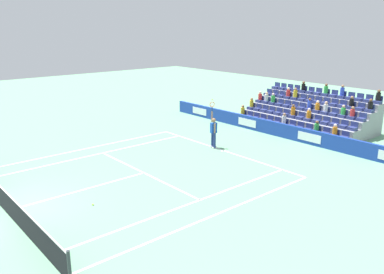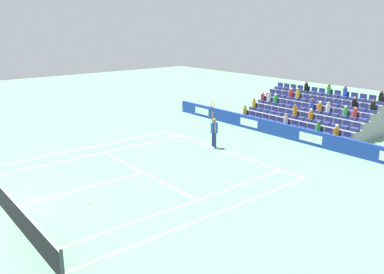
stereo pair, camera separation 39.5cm
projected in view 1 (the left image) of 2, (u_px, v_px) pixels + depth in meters
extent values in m
plane|color=#669E77|center=(6.00, 211.00, 15.37)|extent=(80.00, 80.00, 0.00)
cube|color=white|center=(224.00, 151.00, 22.80)|extent=(10.97, 0.10, 0.01)
cube|color=white|center=(144.00, 173.00, 19.37)|extent=(8.23, 0.10, 0.01)
cube|color=white|center=(83.00, 190.00, 17.37)|extent=(0.10, 6.40, 0.01)
cube|color=white|center=(96.00, 155.00, 22.09)|extent=(0.10, 11.89, 0.01)
cube|color=white|center=(191.00, 203.00, 16.08)|extent=(0.10, 11.89, 0.01)
cube|color=white|center=(84.00, 149.00, 23.10)|extent=(0.10, 11.89, 0.01)
cube|color=white|center=(215.00, 215.00, 15.07)|extent=(0.10, 11.89, 0.01)
cube|color=white|center=(222.00, 151.00, 22.74)|extent=(0.10, 0.20, 0.01)
cube|color=#193899|center=(277.00, 129.00, 25.71)|extent=(19.86, 0.20, 0.90)
cube|color=white|center=(309.00, 137.00, 23.83)|extent=(1.59, 0.01, 0.51)
cube|color=white|center=(247.00, 123.00, 27.46)|extent=(1.59, 0.01, 0.51)
cube|color=white|center=(199.00, 111.00, 31.09)|extent=(1.59, 0.01, 0.51)
cylinder|color=#33383D|center=(69.00, 268.00, 10.88)|extent=(0.10, 0.10, 1.07)
cube|color=black|center=(4.00, 200.00, 15.24)|extent=(11.77, 0.02, 0.92)
cube|color=white|center=(2.00, 189.00, 15.11)|extent=(11.77, 0.04, 0.04)
cylinder|color=navy|center=(214.00, 141.00, 23.14)|extent=(0.16, 0.16, 0.90)
cylinder|color=navy|center=(212.00, 140.00, 23.35)|extent=(0.16, 0.16, 0.90)
cube|color=white|center=(214.00, 147.00, 23.25)|extent=(0.18, 0.28, 0.08)
cube|color=white|center=(212.00, 146.00, 23.46)|extent=(0.18, 0.28, 0.08)
cube|color=#1947B2|center=(214.00, 128.00, 23.04)|extent=(0.30, 0.40, 0.60)
sphere|color=#9E7251|center=(214.00, 120.00, 22.92)|extent=(0.24, 0.24, 0.24)
cylinder|color=#9E7251|center=(212.00, 117.00, 23.07)|extent=(0.09, 0.09, 0.62)
cylinder|color=#9E7251|center=(215.00, 128.00, 22.82)|extent=(0.09, 0.09, 0.56)
cylinder|color=black|center=(212.00, 109.00, 22.94)|extent=(0.04, 0.04, 0.28)
torus|color=red|center=(212.00, 104.00, 22.87)|extent=(0.11, 0.31, 0.31)
sphere|color=#D1E533|center=(212.00, 100.00, 22.79)|extent=(0.07, 0.07, 0.07)
cube|color=gray|center=(287.00, 130.00, 26.45)|extent=(8.68, 0.95, 0.42)
cube|color=navy|center=(343.00, 138.00, 23.42)|extent=(0.48, 0.44, 0.20)
cube|color=navy|center=(346.00, 133.00, 23.47)|extent=(0.48, 0.04, 0.30)
cube|color=navy|center=(334.00, 136.00, 23.87)|extent=(0.48, 0.44, 0.20)
cube|color=navy|center=(336.00, 131.00, 23.93)|extent=(0.48, 0.04, 0.30)
cube|color=navy|center=(325.00, 134.00, 24.32)|extent=(0.48, 0.44, 0.20)
cube|color=navy|center=(327.00, 129.00, 24.38)|extent=(0.48, 0.04, 0.30)
cube|color=navy|center=(316.00, 132.00, 24.78)|extent=(0.48, 0.44, 0.20)
cube|color=navy|center=(318.00, 128.00, 24.83)|extent=(0.48, 0.04, 0.30)
cube|color=navy|center=(307.00, 130.00, 25.23)|extent=(0.48, 0.44, 0.20)
cube|color=navy|center=(309.00, 126.00, 25.29)|extent=(0.48, 0.04, 0.30)
cube|color=navy|center=(299.00, 128.00, 25.68)|extent=(0.48, 0.44, 0.20)
cube|color=navy|center=(301.00, 124.00, 25.74)|extent=(0.48, 0.04, 0.30)
cube|color=navy|center=(291.00, 126.00, 26.14)|extent=(0.48, 0.44, 0.20)
cube|color=navy|center=(293.00, 122.00, 26.19)|extent=(0.48, 0.04, 0.30)
cube|color=navy|center=(283.00, 125.00, 26.59)|extent=(0.48, 0.44, 0.20)
cube|color=navy|center=(285.00, 121.00, 26.65)|extent=(0.48, 0.04, 0.30)
cube|color=navy|center=(276.00, 123.00, 27.04)|extent=(0.48, 0.44, 0.20)
cube|color=navy|center=(278.00, 119.00, 27.10)|extent=(0.48, 0.04, 0.30)
cube|color=navy|center=(269.00, 121.00, 27.50)|extent=(0.48, 0.44, 0.20)
cube|color=navy|center=(271.00, 117.00, 27.55)|extent=(0.48, 0.04, 0.30)
cube|color=navy|center=(262.00, 120.00, 27.95)|extent=(0.48, 0.44, 0.20)
cube|color=navy|center=(264.00, 116.00, 28.01)|extent=(0.48, 0.04, 0.30)
cube|color=navy|center=(255.00, 118.00, 28.40)|extent=(0.48, 0.44, 0.20)
cube|color=navy|center=(257.00, 114.00, 28.46)|extent=(0.48, 0.04, 0.30)
cube|color=navy|center=(248.00, 117.00, 28.86)|extent=(0.48, 0.44, 0.20)
cube|color=navy|center=(250.00, 113.00, 28.91)|extent=(0.48, 0.04, 0.30)
cube|color=navy|center=(242.00, 115.00, 29.31)|extent=(0.48, 0.44, 0.20)
cube|color=navy|center=(244.00, 112.00, 29.37)|extent=(0.48, 0.04, 0.30)
cube|color=gray|center=(296.00, 125.00, 26.99)|extent=(8.68, 0.95, 0.84)
cube|color=navy|center=(352.00, 129.00, 23.90)|extent=(0.48, 0.44, 0.20)
cube|color=navy|center=(355.00, 124.00, 23.95)|extent=(0.48, 0.04, 0.30)
cube|color=navy|center=(343.00, 127.00, 24.35)|extent=(0.48, 0.44, 0.20)
cube|color=navy|center=(345.00, 122.00, 24.41)|extent=(0.48, 0.04, 0.30)
cube|color=navy|center=(334.00, 125.00, 24.80)|extent=(0.48, 0.44, 0.20)
cube|color=navy|center=(336.00, 120.00, 24.86)|extent=(0.48, 0.04, 0.30)
cube|color=navy|center=(325.00, 123.00, 25.26)|extent=(0.48, 0.44, 0.20)
cube|color=navy|center=(327.00, 119.00, 25.31)|extent=(0.48, 0.04, 0.30)
cube|color=navy|center=(316.00, 121.00, 25.71)|extent=(0.48, 0.44, 0.20)
cube|color=navy|center=(318.00, 117.00, 25.77)|extent=(0.48, 0.04, 0.30)
cube|color=navy|center=(308.00, 120.00, 26.16)|extent=(0.48, 0.44, 0.20)
cube|color=navy|center=(310.00, 115.00, 26.22)|extent=(0.48, 0.04, 0.30)
cube|color=navy|center=(300.00, 118.00, 26.62)|extent=(0.48, 0.44, 0.20)
cube|color=navy|center=(302.00, 114.00, 26.67)|extent=(0.48, 0.04, 0.30)
cube|color=navy|center=(292.00, 116.00, 27.07)|extent=(0.48, 0.44, 0.20)
cube|color=navy|center=(294.00, 112.00, 27.13)|extent=(0.48, 0.04, 0.30)
cube|color=navy|center=(285.00, 115.00, 27.52)|extent=(0.48, 0.44, 0.20)
cube|color=navy|center=(287.00, 111.00, 27.58)|extent=(0.48, 0.04, 0.30)
cube|color=navy|center=(278.00, 113.00, 27.98)|extent=(0.48, 0.44, 0.20)
cube|color=navy|center=(280.00, 110.00, 28.03)|extent=(0.48, 0.04, 0.30)
cube|color=navy|center=(271.00, 112.00, 28.43)|extent=(0.48, 0.44, 0.20)
cube|color=navy|center=(273.00, 108.00, 28.49)|extent=(0.48, 0.04, 0.30)
cube|color=navy|center=(264.00, 111.00, 28.88)|extent=(0.48, 0.44, 0.20)
cube|color=navy|center=(266.00, 107.00, 28.94)|extent=(0.48, 0.04, 0.30)
cube|color=navy|center=(257.00, 109.00, 29.34)|extent=(0.48, 0.44, 0.20)
cube|color=navy|center=(259.00, 106.00, 29.39)|extent=(0.48, 0.04, 0.30)
cube|color=navy|center=(251.00, 108.00, 29.79)|extent=(0.48, 0.44, 0.20)
cube|color=navy|center=(253.00, 104.00, 29.85)|extent=(0.48, 0.04, 0.30)
cube|color=gray|center=(304.00, 120.00, 27.52)|extent=(8.68, 0.95, 1.26)
cube|color=navy|center=(361.00, 119.00, 24.38)|extent=(0.48, 0.44, 0.20)
cube|color=navy|center=(363.00, 115.00, 24.43)|extent=(0.48, 0.04, 0.30)
cube|color=navy|center=(352.00, 118.00, 24.83)|extent=(0.48, 0.44, 0.20)
cube|color=navy|center=(354.00, 113.00, 24.89)|extent=(0.48, 0.04, 0.30)
cube|color=navy|center=(342.00, 116.00, 25.28)|extent=(0.48, 0.44, 0.20)
cube|color=navy|center=(344.00, 112.00, 25.34)|extent=(0.48, 0.04, 0.30)
cube|color=navy|center=(333.00, 114.00, 25.74)|extent=(0.48, 0.44, 0.20)
cube|color=navy|center=(335.00, 110.00, 25.79)|extent=(0.48, 0.04, 0.30)
cube|color=navy|center=(325.00, 113.00, 26.19)|extent=(0.48, 0.44, 0.20)
cube|color=navy|center=(327.00, 109.00, 26.25)|extent=(0.48, 0.04, 0.30)
cube|color=navy|center=(317.00, 111.00, 26.64)|extent=(0.48, 0.44, 0.20)
cube|color=navy|center=(319.00, 107.00, 26.70)|extent=(0.48, 0.04, 0.30)
cube|color=navy|center=(309.00, 110.00, 27.10)|extent=(0.48, 0.44, 0.20)
cube|color=navy|center=(311.00, 106.00, 27.15)|extent=(0.48, 0.04, 0.30)
cube|color=navy|center=(301.00, 109.00, 27.55)|extent=(0.48, 0.44, 0.20)
cube|color=navy|center=(303.00, 105.00, 27.61)|extent=(0.48, 0.04, 0.30)
cube|color=navy|center=(293.00, 107.00, 28.00)|extent=(0.48, 0.44, 0.20)
cube|color=navy|center=(295.00, 103.00, 28.06)|extent=(0.48, 0.04, 0.30)
cube|color=navy|center=(286.00, 106.00, 28.46)|extent=(0.48, 0.44, 0.20)
cube|color=navy|center=(288.00, 102.00, 28.51)|extent=(0.48, 0.04, 0.30)
cube|color=navy|center=(279.00, 105.00, 28.91)|extent=(0.48, 0.44, 0.20)
cube|color=navy|center=(281.00, 101.00, 28.97)|extent=(0.48, 0.04, 0.30)
cube|color=navy|center=(272.00, 103.00, 29.36)|extent=(0.48, 0.44, 0.20)
cube|color=navy|center=(274.00, 100.00, 29.42)|extent=(0.48, 0.04, 0.30)
cube|color=navy|center=(266.00, 102.00, 29.82)|extent=(0.48, 0.44, 0.20)
cube|color=navy|center=(268.00, 99.00, 29.87)|extent=(0.48, 0.04, 0.30)
cube|color=navy|center=(259.00, 101.00, 30.27)|extent=(0.48, 0.44, 0.20)
cube|color=navy|center=(261.00, 98.00, 30.33)|extent=(0.48, 0.04, 0.30)
cube|color=gray|center=(312.00, 115.00, 28.06)|extent=(8.68, 0.95, 1.68)
cube|color=navy|center=(369.00, 111.00, 24.86)|extent=(0.48, 0.44, 0.20)
cube|color=navy|center=(371.00, 106.00, 24.91)|extent=(0.48, 0.04, 0.30)
cube|color=navy|center=(360.00, 109.00, 25.31)|extent=(0.48, 0.44, 0.20)
cube|color=navy|center=(362.00, 105.00, 25.37)|extent=(0.48, 0.04, 0.30)
cube|color=navy|center=(351.00, 108.00, 25.76)|extent=(0.48, 0.44, 0.20)
cube|color=navy|center=(353.00, 103.00, 25.82)|extent=(0.48, 0.04, 0.30)
cube|color=navy|center=(342.00, 106.00, 26.22)|extent=(0.48, 0.44, 0.20)
cube|color=navy|center=(344.00, 102.00, 26.27)|extent=(0.48, 0.04, 0.30)
cube|color=navy|center=(333.00, 105.00, 26.67)|extent=(0.48, 0.44, 0.20)
cube|color=navy|center=(335.00, 101.00, 26.73)|extent=(0.48, 0.04, 0.30)
cube|color=navy|center=(325.00, 104.00, 27.12)|extent=(0.48, 0.44, 0.20)
cube|color=navy|center=(327.00, 100.00, 27.18)|extent=(0.48, 0.04, 0.30)
cube|color=navy|center=(317.00, 102.00, 27.58)|extent=(0.48, 0.44, 0.20)
cube|color=navy|center=(319.00, 98.00, 27.63)|extent=(0.48, 0.04, 0.30)
cube|color=navy|center=(309.00, 101.00, 28.03)|extent=(0.48, 0.44, 0.20)
cube|color=navy|center=(311.00, 97.00, 28.09)|extent=(0.48, 0.04, 0.30)
cube|color=navy|center=(302.00, 100.00, 28.48)|extent=(0.48, 0.44, 0.20)
cube|color=navy|center=(304.00, 96.00, 28.54)|extent=(0.48, 0.04, 0.30)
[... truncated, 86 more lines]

